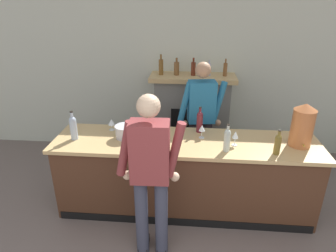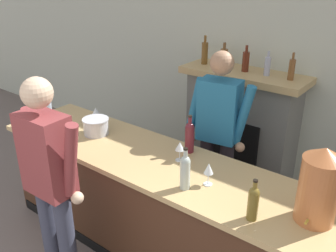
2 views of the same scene
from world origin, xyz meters
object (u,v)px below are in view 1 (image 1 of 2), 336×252
(copper_dispenser, at_px, (303,125))
(wine_bottle_burgundy_dark, at_px, (73,127))
(wine_glass_by_dispenser, at_px, (111,122))
(wine_bottle_cabernet_heavy, at_px, (200,121))
(wine_bottle_riesling_slim, at_px, (278,143))
(ice_bucket_steel, at_px, (125,132))
(person_bartender, at_px, (201,118))
(wine_glass_front_right, at_px, (202,129))
(wine_bottle_chardonnay_pale, at_px, (227,139))
(wine_glass_front_left, at_px, (235,135))
(person_customer, at_px, (150,174))
(fireplace_stone, at_px, (192,116))

(copper_dispenser, xyz_separation_m, wine_bottle_burgundy_dark, (-2.61, -0.06, -0.10))
(copper_dispenser, bearing_deg, wine_glass_by_dispenser, 174.19)
(wine_bottle_cabernet_heavy, distance_m, wine_glass_by_dispenser, 1.11)
(wine_bottle_riesling_slim, bearing_deg, wine_bottle_burgundy_dark, 175.90)
(copper_dispenser, height_order, ice_bucket_steel, copper_dispenser)
(wine_glass_by_dispenser, bearing_deg, wine_bottle_riesling_slim, -13.31)
(ice_bucket_steel, bearing_deg, person_bartender, 35.79)
(wine_bottle_riesling_slim, bearing_deg, wine_glass_front_right, 157.85)
(ice_bucket_steel, distance_m, wine_bottle_chardonnay_pale, 1.20)
(person_bartender, height_order, wine_glass_front_left, person_bartender)
(ice_bucket_steel, bearing_deg, wine_bottle_burgundy_dark, -171.20)
(person_bartender, bearing_deg, wine_bottle_chardonnay_pale, -73.49)
(copper_dispenser, height_order, wine_bottle_burgundy_dark, copper_dispenser)
(person_bartender, bearing_deg, wine_bottle_cabernet_heavy, -93.13)
(person_customer, xyz_separation_m, wine_glass_front_right, (0.50, 0.88, 0.09))
(fireplace_stone, relative_size, wine_bottle_cabernet_heavy, 5.15)
(person_customer, relative_size, wine_bottle_chardonnay_pale, 5.55)
(person_customer, distance_m, wine_glass_by_dispenser, 1.19)
(ice_bucket_steel, height_order, wine_bottle_burgundy_dark, wine_bottle_burgundy_dark)
(copper_dispenser, bearing_deg, wine_glass_front_left, -174.95)
(ice_bucket_steel, height_order, wine_glass_front_left, wine_glass_front_left)
(wine_bottle_cabernet_heavy, height_order, wine_glass_by_dispenser, wine_bottle_cabernet_heavy)
(wine_bottle_chardonnay_pale, xyz_separation_m, wine_bottle_burgundy_dark, (-1.77, 0.14, 0.02))
(fireplace_stone, bearing_deg, wine_bottle_burgundy_dark, -132.82)
(ice_bucket_steel, relative_size, wine_bottle_riesling_slim, 0.86)
(copper_dispenser, distance_m, wine_bottle_riesling_slim, 0.40)
(wine_bottle_burgundy_dark, relative_size, wine_bottle_riesling_slim, 1.24)
(wine_glass_front_right, bearing_deg, wine_bottle_cabernet_heavy, 97.02)
(wine_bottle_cabernet_heavy, bearing_deg, wine_glass_front_left, -40.37)
(wine_bottle_burgundy_dark, bearing_deg, fireplace_stone, 47.18)
(wine_bottle_chardonnay_pale, bearing_deg, person_customer, -142.94)
(wine_glass_front_left, bearing_deg, wine_bottle_riesling_slim, -21.06)
(copper_dispenser, bearing_deg, wine_bottle_burgundy_dark, -178.61)
(wine_glass_front_left, bearing_deg, fireplace_stone, 108.68)
(person_bartender, height_order, copper_dispenser, person_bartender)
(wine_bottle_chardonnay_pale, bearing_deg, fireplace_stone, 103.71)
(wine_bottle_riesling_slim, xyz_separation_m, wine_bottle_cabernet_heavy, (-0.82, 0.50, 0.02))
(wine_bottle_riesling_slim, height_order, wine_bottle_cabernet_heavy, wine_bottle_cabernet_heavy)
(ice_bucket_steel, distance_m, wine_glass_front_left, 1.29)
(person_bartender, bearing_deg, ice_bucket_steel, -144.21)
(person_customer, xyz_separation_m, wine_bottle_burgundy_dark, (-1.01, 0.72, 0.13))
(wine_glass_front_right, bearing_deg, person_customer, -119.49)
(copper_dispenser, xyz_separation_m, wine_glass_front_left, (-0.73, -0.06, -0.13))
(wine_bottle_cabernet_heavy, bearing_deg, wine_glass_front_right, -82.98)
(ice_bucket_steel, height_order, wine_bottle_chardonnay_pale, wine_bottle_chardonnay_pale)
(copper_dispenser, distance_m, wine_glass_front_right, 1.12)
(ice_bucket_steel, height_order, wine_bottle_riesling_slim, wine_bottle_riesling_slim)
(person_customer, distance_m, wine_bottle_cabernet_heavy, 1.16)
(person_customer, relative_size, wine_bottle_burgundy_dark, 5.03)
(wine_glass_by_dispenser, bearing_deg, wine_bottle_chardonnay_pale, -17.20)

